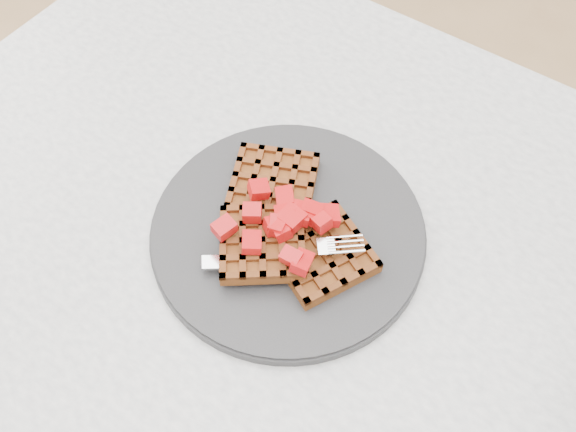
{
  "coord_description": "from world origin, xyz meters",
  "views": [
    {
      "loc": [
        0.12,
        -0.31,
        1.36
      ],
      "look_at": [
        -0.09,
        -0.0,
        0.79
      ],
      "focal_mm": 40.0,
      "sensor_mm": 36.0,
      "label": 1
    }
  ],
  "objects": [
    {
      "name": "plate",
      "position": [
        -0.09,
        -0.0,
        0.76
      ],
      "size": [
        0.31,
        0.31,
        0.02
      ],
      "primitive_type": "cylinder",
      "color": "#242527",
      "rests_on": "table"
    },
    {
      "name": "strawberry_pile",
      "position": [
        -0.09,
        -0.0,
        0.8
      ],
      "size": [
        0.15,
        0.15,
        0.02
      ],
      "primitive_type": null,
      "color": "#A00005",
      "rests_on": "waffles"
    },
    {
      "name": "fork",
      "position": [
        -0.06,
        -0.03,
        0.77
      ],
      "size": [
        0.15,
        0.13,
        0.02
      ],
      "primitive_type": null,
      "rotation": [
        0.0,
        0.0,
        -0.87
      ],
      "color": "silver",
      "rests_on": "plate"
    },
    {
      "name": "waffles",
      "position": [
        -0.09,
        -0.0,
        0.78
      ],
      "size": [
        0.22,
        0.2,
        0.03
      ],
      "color": "brown",
      "rests_on": "plate"
    },
    {
      "name": "table",
      "position": [
        0.0,
        0.0,
        0.64
      ],
      "size": [
        1.2,
        0.8,
        0.75
      ],
      "color": "silver",
      "rests_on": "ground"
    }
  ]
}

